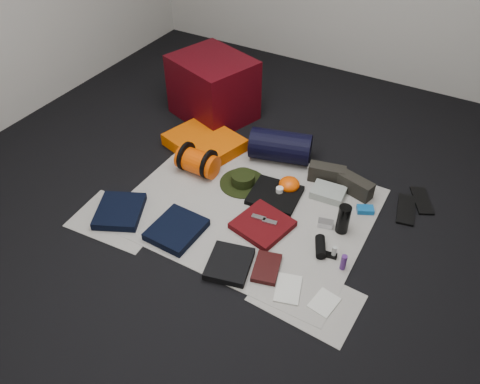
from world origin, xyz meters
The scene contains 37 objects.
floor centered at (0.00, 0.00, -0.01)m, with size 4.50×4.50×0.02m, color black.
newspaper_mat centered at (0.00, 0.00, 0.00)m, with size 1.60×1.30×0.01m, color beige.
newspaper_sheet_front_left centered at (-0.70, -0.55, 0.00)m, with size 0.58×0.40×0.00m, color beige.
newspaper_sheet_front_right centered at (0.65, -0.50, 0.00)m, with size 0.58×0.40×0.00m, color beige.
red_cabinet centered at (-0.83, 0.89, 0.26)m, with size 0.63×0.53×0.53m, color #48050C.
sleeping_pad centered at (-0.64, 0.43, 0.06)m, with size 0.54×0.44×0.10m, color #F25D02.
stuff_sack centered at (-0.51, 0.15, 0.09)m, with size 0.18×0.18×0.30m, color #EC4903.
sack_strap_left centered at (-0.61, 0.15, 0.11)m, with size 0.22×0.22×0.03m, color black.
sack_strap_right centered at (-0.41, 0.15, 0.11)m, with size 0.22×0.22×0.03m, color black.
navy_duffel centered at (-0.05, 0.59, 0.12)m, with size 0.24×0.24×0.46m, color black.
boonie_brim centered at (-0.15, 0.19, 0.01)m, with size 0.34×0.34×0.01m, color black.
boonie_crown centered at (-0.15, 0.19, 0.05)m, with size 0.17×0.17×0.07m, color black.
hiking_boot_left centered at (0.36, 0.52, 0.07)m, with size 0.26×0.10×0.13m, color black.
hiking_boot_right centered at (0.58, 0.49, 0.07)m, with size 0.25×0.09×0.13m, color black.
flip_flop_left centered at (0.95, 0.50, 0.01)m, with size 0.11×0.30×0.02m, color black.
flip_flop_right centered at (1.02, 0.65, 0.01)m, with size 0.10×0.28×0.02m, color black.
trousers_navy_a centered at (-0.72, -0.49, 0.03)m, with size 0.29×0.33×0.05m, color black.
trousers_navy_b centered at (-0.28, -0.45, 0.03)m, with size 0.30×0.34×0.05m, color black.
trousers_charcoal centered at (0.15, -0.52, 0.03)m, with size 0.25×0.29×0.04m, color black.
black_tshirt centered at (0.11, 0.18, 0.02)m, with size 0.34×0.31×0.03m, color black.
red_shirt centered at (0.17, -0.13, 0.03)m, with size 0.32×0.32×0.04m, color #4C080B.
orange_stuff_sack centered at (0.17, 0.30, 0.05)m, with size 0.15×0.15×0.10m, color #EC4903.
first_aid_pouch centered at (0.43, 0.37, 0.03)m, with size 0.23×0.17×0.06m, color gray.
water_bottle centered at (0.63, 0.10, 0.11)m, with size 0.08×0.08×0.20m, color black.
speaker centered at (0.58, -0.13, 0.04)m, with size 0.06×0.06×0.16m, color black.
compact_camera centered at (0.53, 0.09, 0.03)m, with size 0.10×0.06×0.04m, color silver.
cyan_case centered at (0.71, 0.34, 0.02)m, with size 0.11×0.07×0.04m, color #115CA4.
toiletry_purple centered at (0.75, -0.20, 0.06)m, with size 0.04×0.04×0.11m, color #4A226D.
toiletry_clear centered at (0.67, -0.14, 0.05)m, with size 0.03×0.03×0.09m, color #AFB3AE.
paperback_book centered at (0.36, -0.43, 0.02)m, with size 0.15×0.23×0.03m, color black.
map_booklet centered at (0.53, -0.50, 0.01)m, with size 0.14×0.21×0.01m, color silver.
map_printout centered at (0.75, -0.48, 0.01)m, with size 0.13×0.17×0.01m, color silver.
sunglasses centered at (0.65, -0.15, 0.02)m, with size 0.09×0.04×0.02m, color black.
key_cluster centered at (-0.60, -0.54, 0.01)m, with size 0.08×0.08×0.01m, color silver.
tape_roll centered at (0.13, 0.21, 0.06)m, with size 0.05×0.05×0.04m, color white.
energy_bar_a centered at (0.13, -0.11, 0.06)m, with size 0.10×0.04×0.01m, color silver.
energy_bar_b centered at (0.21, -0.11, 0.06)m, with size 0.10×0.04×0.01m, color silver.
Camera 1 is at (1.11, -2.07, 2.20)m, focal length 35.00 mm.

